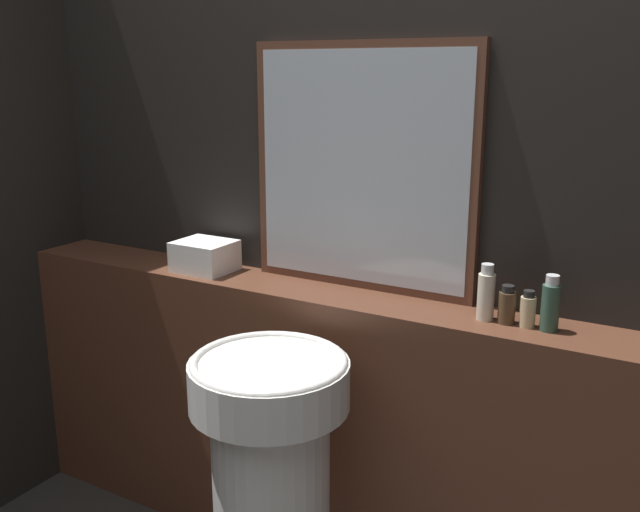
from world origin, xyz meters
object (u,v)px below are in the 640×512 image
(shampoo_bottle, at_px, (486,294))
(body_wash_bottle, at_px, (550,305))
(conditioner_bottle, at_px, (507,306))
(towel_stack, at_px, (205,256))
(lotion_bottle, at_px, (528,310))
(pedestal_sink, at_px, (271,487))
(mirror, at_px, (362,169))

(shampoo_bottle, xyz_separation_m, body_wash_bottle, (0.17, 0.00, -0.00))
(conditioner_bottle, height_order, body_wash_bottle, body_wash_bottle)
(towel_stack, xyz_separation_m, shampoo_bottle, (0.97, -0.00, 0.02))
(conditioner_bottle, xyz_separation_m, lotion_bottle, (0.06, 0.00, -0.00))
(lotion_bottle, bearing_deg, body_wash_bottle, 0.00)
(pedestal_sink, bearing_deg, shampoo_bottle, 40.19)
(pedestal_sink, bearing_deg, body_wash_bottle, 31.53)
(mirror, xyz_separation_m, body_wash_bottle, (0.60, -0.10, -0.30))
(towel_stack, height_order, shampoo_bottle, shampoo_bottle)
(shampoo_bottle, bearing_deg, towel_stack, 180.00)
(conditioner_bottle, bearing_deg, mirror, 168.93)
(towel_stack, bearing_deg, pedestal_sink, -36.55)
(lotion_bottle, bearing_deg, towel_stack, 180.00)
(pedestal_sink, relative_size, shampoo_bottle, 5.48)
(conditioner_bottle, xyz_separation_m, body_wash_bottle, (0.11, 0.00, 0.02))
(mirror, bearing_deg, lotion_bottle, -9.96)
(mirror, height_order, towel_stack, mirror)
(pedestal_sink, relative_size, conditioner_bottle, 8.12)
(towel_stack, bearing_deg, mirror, 10.04)
(towel_stack, bearing_deg, body_wash_bottle, -0.00)
(towel_stack, relative_size, lotion_bottle, 1.88)
(shampoo_bottle, bearing_deg, mirror, 167.46)
(pedestal_sink, xyz_separation_m, shampoo_bottle, (0.45, 0.38, 0.53))
(mirror, distance_m, conditioner_bottle, 0.60)
(mirror, distance_m, shampoo_bottle, 0.53)
(pedestal_sink, height_order, body_wash_bottle, body_wash_bottle)
(towel_stack, height_order, lotion_bottle, towel_stack)
(conditioner_bottle, bearing_deg, lotion_bottle, 0.00)
(towel_stack, distance_m, conditioner_bottle, 1.03)
(shampoo_bottle, bearing_deg, body_wash_bottle, 0.00)
(towel_stack, distance_m, body_wash_bottle, 1.14)
(mirror, height_order, conditioner_bottle, mirror)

